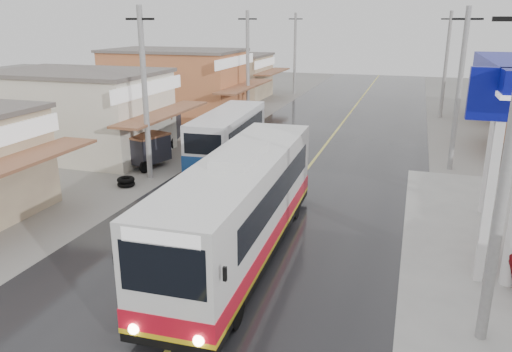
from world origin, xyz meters
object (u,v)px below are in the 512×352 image
object	(u,v)px
coach_bus	(242,205)
cyclist	(219,160)
tricycle_far	(165,127)
second_bus	(228,135)
tricycle_near	(148,149)
tyre_stack	(126,182)

from	to	relation	value
coach_bus	cyclist	size ratio (longest dim) A/B	5.15
tricycle_far	coach_bus	bearing A→B (deg)	-65.15
second_bus	cyclist	size ratio (longest dim) A/B	3.69
coach_bus	tricycle_far	size ratio (longest dim) A/B	4.48
coach_bus	tricycle_near	bearing A→B (deg)	132.74
tricycle_far	tricycle_near	bearing A→B (deg)	-84.33
cyclist	tricycle_far	distance (m)	7.16
coach_bus	cyclist	distance (m)	9.08
tricycle_near	tricycle_far	xyz separation A→B (m)	(-1.45, 4.65, 0.10)
tyre_stack	tricycle_near	bearing A→B (deg)	100.13
second_bus	tricycle_far	xyz separation A→B (m)	(-5.02, 2.33, -0.36)
tricycle_far	cyclist	bearing A→B (deg)	-52.56
coach_bus	tyre_stack	distance (m)	9.06
tricycle_far	tyre_stack	size ratio (longest dim) A/B	3.14
tricycle_far	tyre_stack	bearing A→B (deg)	-87.15
coach_bus	second_bus	world-z (taller)	coach_bus
cyclist	tricycle_near	bearing A→B (deg)	-166.74
tyre_stack	second_bus	bearing A→B (deg)	61.14
second_bus	coach_bus	bearing A→B (deg)	-70.63
coach_bus	second_bus	xyz separation A→B (m)	(-4.41, 10.44, -0.27)
second_bus	tricycle_far	bearing A→B (deg)	151.51
coach_bus	cyclist	xyz separation A→B (m)	(-4.03, 8.08, -0.98)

